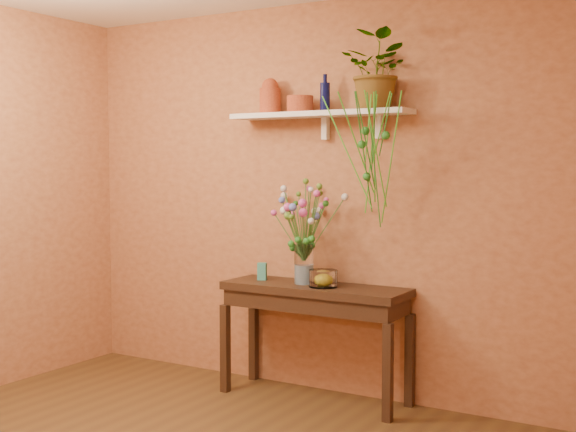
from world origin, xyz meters
name	(u,v)px	position (x,y,z in m)	size (l,w,h in m)	color
room	(119,214)	(0.00, 0.00, 1.35)	(4.04, 4.04, 2.70)	#52381A
sideboard	(315,302)	(0.07, 1.77, 0.66)	(1.28, 0.41, 0.78)	#372416
wall_shelf	(321,115)	(0.06, 1.87, 1.92)	(1.30, 0.24, 0.19)	white
terracotta_jug	(270,97)	(-0.35, 1.89, 2.06)	(0.16, 0.16, 0.25)	#B44D26
terracotta_pot	(300,104)	(-0.08, 1.85, 1.99)	(0.18, 0.18, 0.11)	#B44D26
blue_bottle	(325,96)	(0.09, 1.88, 2.04)	(0.08, 0.08, 0.25)	#090C39
spider_plant	(379,71)	(0.50, 1.85, 2.18)	(0.44, 0.38, 0.49)	#277122
plant_fronds	(370,147)	(0.52, 1.69, 1.69)	(0.59, 0.41, 0.84)	#277122
glass_vase	(304,267)	(-0.01, 1.78, 0.89)	(0.13, 0.13, 0.27)	white
bouquet	(303,214)	(-0.01, 1.77, 1.25)	(0.58, 0.48, 0.56)	#386B28
glass_bowl	(323,279)	(0.16, 1.73, 0.83)	(0.19, 0.19, 0.11)	white
lemon	(323,280)	(0.16, 1.73, 0.82)	(0.09, 0.09, 0.09)	yellow
carton	(262,271)	(-0.35, 1.78, 0.84)	(0.06, 0.05, 0.12)	teal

